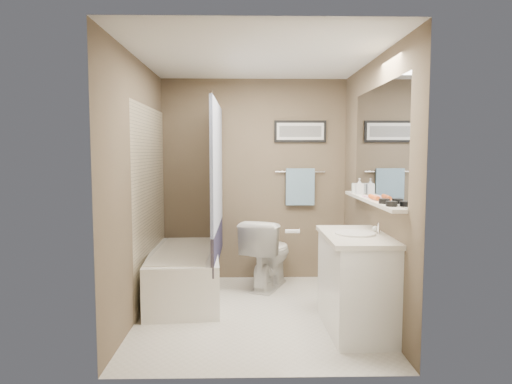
{
  "coord_description": "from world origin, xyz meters",
  "views": [
    {
      "loc": [
        -0.09,
        -4.24,
        1.54
      ],
      "look_at": [
        0.0,
        0.15,
        1.15
      ],
      "focal_mm": 32.0,
      "sensor_mm": 36.0,
      "label": 1
    }
  ],
  "objects_px": {
    "toilet": "(268,253)",
    "hair_brush_front": "(374,197)",
    "bathtub": "(184,274)",
    "candle_bowl_far": "(384,201)",
    "glass_jar": "(356,188)",
    "soap_bottle": "(359,186)",
    "candle_bowl_near": "(392,204)",
    "vanity": "(356,285)"
  },
  "relations": [
    {
      "from": "candle_bowl_near",
      "to": "soap_bottle",
      "type": "xyz_separation_m",
      "value": [
        0.0,
        1.02,
        0.06
      ]
    },
    {
      "from": "vanity",
      "to": "candle_bowl_far",
      "type": "height_order",
      "value": "candle_bowl_far"
    },
    {
      "from": "candle_bowl_far",
      "to": "soap_bottle",
      "type": "height_order",
      "value": "soap_bottle"
    },
    {
      "from": "bathtub",
      "to": "candle_bowl_near",
      "type": "bearing_deg",
      "value": -39.86
    },
    {
      "from": "toilet",
      "to": "candle_bowl_far",
      "type": "distance_m",
      "value": 1.82
    },
    {
      "from": "toilet",
      "to": "glass_jar",
      "type": "bearing_deg",
      "value": 176.62
    },
    {
      "from": "vanity",
      "to": "candle_bowl_near",
      "type": "height_order",
      "value": "candle_bowl_near"
    },
    {
      "from": "toilet",
      "to": "candle_bowl_far",
      "type": "height_order",
      "value": "candle_bowl_far"
    },
    {
      "from": "vanity",
      "to": "hair_brush_front",
      "type": "height_order",
      "value": "hair_brush_front"
    },
    {
      "from": "candle_bowl_near",
      "to": "hair_brush_front",
      "type": "xyz_separation_m",
      "value": [
        0.0,
        0.49,
        0.0
      ]
    },
    {
      "from": "glass_jar",
      "to": "vanity",
      "type": "bearing_deg",
      "value": -102.06
    },
    {
      "from": "toilet",
      "to": "hair_brush_front",
      "type": "height_order",
      "value": "hair_brush_front"
    },
    {
      "from": "toilet",
      "to": "candle_bowl_far",
      "type": "xyz_separation_m",
      "value": [
        0.89,
        -1.41,
        0.74
      ]
    },
    {
      "from": "bathtub",
      "to": "hair_brush_front",
      "type": "xyz_separation_m",
      "value": [
        1.79,
        -0.75,
        0.89
      ]
    },
    {
      "from": "bathtub",
      "to": "hair_brush_front",
      "type": "height_order",
      "value": "hair_brush_front"
    },
    {
      "from": "candle_bowl_near",
      "to": "candle_bowl_far",
      "type": "bearing_deg",
      "value": 90.0
    },
    {
      "from": "vanity",
      "to": "hair_brush_front",
      "type": "relative_size",
      "value": 4.09
    },
    {
      "from": "toilet",
      "to": "hair_brush_front",
      "type": "distance_m",
      "value": 1.6
    },
    {
      "from": "vanity",
      "to": "soap_bottle",
      "type": "height_order",
      "value": "soap_bottle"
    },
    {
      "from": "vanity",
      "to": "hair_brush_front",
      "type": "xyz_separation_m",
      "value": [
        0.19,
        0.18,
        0.74
      ]
    },
    {
      "from": "toilet",
      "to": "candle_bowl_near",
      "type": "distance_m",
      "value": 1.97
    },
    {
      "from": "toilet",
      "to": "glass_jar",
      "type": "height_order",
      "value": "glass_jar"
    },
    {
      "from": "candle_bowl_near",
      "to": "candle_bowl_far",
      "type": "height_order",
      "value": "same"
    },
    {
      "from": "bathtub",
      "to": "vanity",
      "type": "distance_m",
      "value": 1.86
    },
    {
      "from": "bathtub",
      "to": "toilet",
      "type": "xyz_separation_m",
      "value": [
        0.9,
        0.35,
        0.14
      ]
    },
    {
      "from": "candle_bowl_near",
      "to": "glass_jar",
      "type": "xyz_separation_m",
      "value": [
        0.0,
        1.18,
        0.03
      ]
    },
    {
      "from": "bathtub",
      "to": "soap_bottle",
      "type": "height_order",
      "value": "soap_bottle"
    },
    {
      "from": "hair_brush_front",
      "to": "vanity",
      "type": "bearing_deg",
      "value": -135.94
    },
    {
      "from": "glass_jar",
      "to": "soap_bottle",
      "type": "distance_m",
      "value": 0.16
    },
    {
      "from": "candle_bowl_near",
      "to": "soap_bottle",
      "type": "relative_size",
      "value": 0.56
    },
    {
      "from": "vanity",
      "to": "candle_bowl_far",
      "type": "distance_m",
      "value": 0.77
    },
    {
      "from": "bathtub",
      "to": "candle_bowl_near",
      "type": "height_order",
      "value": "candle_bowl_near"
    },
    {
      "from": "candle_bowl_near",
      "to": "bathtub",
      "type": "bearing_deg",
      "value": 145.17
    },
    {
      "from": "vanity",
      "to": "soap_bottle",
      "type": "xyz_separation_m",
      "value": [
        0.19,
        0.71,
        0.79
      ]
    },
    {
      "from": "bathtub",
      "to": "glass_jar",
      "type": "height_order",
      "value": "glass_jar"
    },
    {
      "from": "hair_brush_front",
      "to": "glass_jar",
      "type": "bearing_deg",
      "value": 90.0
    },
    {
      "from": "bathtub",
      "to": "vanity",
      "type": "bearing_deg",
      "value": -35.24
    },
    {
      "from": "bathtub",
      "to": "glass_jar",
      "type": "relative_size",
      "value": 15.0
    },
    {
      "from": "bathtub",
      "to": "hair_brush_front",
      "type": "relative_size",
      "value": 6.82
    },
    {
      "from": "bathtub",
      "to": "candle_bowl_far",
      "type": "distance_m",
      "value": 2.25
    },
    {
      "from": "vanity",
      "to": "candle_bowl_near",
      "type": "bearing_deg",
      "value": -60.73
    },
    {
      "from": "bathtub",
      "to": "candle_bowl_far",
      "type": "relative_size",
      "value": 16.67
    }
  ]
}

